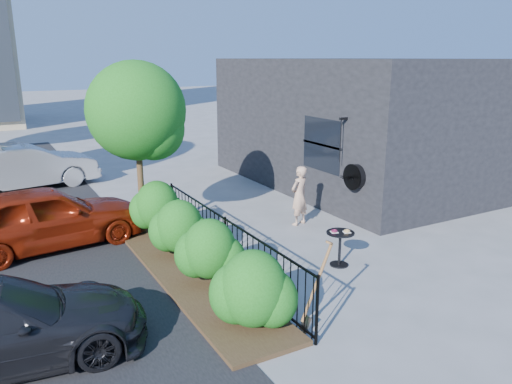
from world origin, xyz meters
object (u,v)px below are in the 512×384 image
shovel (315,291)px  car_silver (26,167)px  woman (299,196)px  car_red (45,217)px  cafe_table (340,242)px  patio_tree (140,117)px

shovel → car_silver: car_silver is taller
woman → car_silver: woman is taller
car_silver → car_red: bearing=170.9°
shovel → car_red: (-3.13, 5.60, 0.07)m
woman → car_red: size_ratio=0.36×
shovel → cafe_table: bearing=42.9°
shovel → patio_tree: bearing=100.4°
patio_tree → car_silver: bearing=108.6°
cafe_table → car_red: bearing=142.1°
patio_tree → cafe_table: 5.14m
cafe_table → car_red: 6.32m
woman → shovel: (-2.56, -4.24, -0.12)m
shovel → car_silver: (-3.00, 11.38, 0.09)m
woman → shovel: size_ratio=1.04×
car_red → shovel: bearing=-157.7°
patio_tree → car_silver: size_ratio=0.91×
patio_tree → car_silver: (-2.03, 6.02, -2.05)m
shovel → car_red: size_ratio=0.35×
woman → car_red: bearing=-31.0°
shovel → car_silver: 11.77m
cafe_table → woman: (0.71, 2.52, 0.26)m
shovel → car_red: 6.42m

